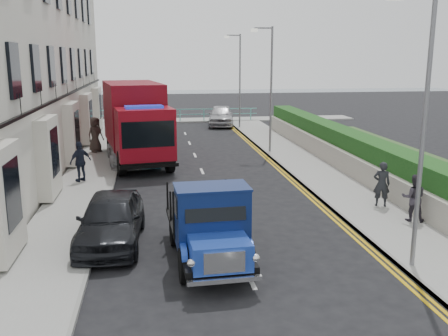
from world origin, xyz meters
TOP-DOWN VIEW (x-y plane):
  - ground at (0.00, 0.00)m, footprint 120.00×120.00m
  - pavement_west at (-5.20, 9.00)m, footprint 2.40×38.00m
  - pavement_east at (5.30, 9.00)m, footprint 2.60×38.00m
  - promenade at (0.00, 29.00)m, footprint 30.00×2.50m
  - sea_plane at (0.00, 60.00)m, footprint 120.00×120.00m
  - garden_east at (7.21, 9.00)m, footprint 1.45×28.00m
  - seafront_railing at (0.00, 28.20)m, footprint 13.00×0.08m
  - lamp_near at (4.18, -2.00)m, footprint 1.23×0.18m
  - lamp_mid at (4.18, 14.00)m, footprint 1.23×0.18m
  - lamp_far at (4.18, 24.00)m, footprint 1.23×0.18m
  - bedford_lorry at (-0.87, -1.12)m, footprint 2.07×4.76m
  - red_lorry at (-3.16, 12.89)m, footprint 3.85×8.07m
  - parked_car_front at (-3.60, 1.00)m, footprint 2.02×4.52m
  - parked_car_mid at (-2.60, 12.00)m, footprint 1.47×4.06m
  - parked_car_rear at (-3.60, 12.40)m, footprint 2.61×5.13m
  - seafront_car_left at (-3.50, 22.97)m, footprint 2.97×5.35m
  - seafront_car_right at (3.12, 25.74)m, footprint 2.60×4.97m
  - pedestrian_east_near at (5.81, 3.06)m, footprint 0.69×0.55m
  - pedestrian_east_far at (6.10, 1.33)m, footprint 0.93×0.84m
  - pedestrian_west_near at (-5.42, 8.37)m, footprint 1.05×0.99m
  - pedestrian_west_far at (-5.50, 15.21)m, footprint 1.14×1.11m

SIDE VIEW (x-z plane):
  - ground at x=0.00m, z-range 0.00..0.00m
  - sea_plane at x=0.00m, z-range 0.00..0.00m
  - pavement_west at x=-5.20m, z-range 0.00..0.12m
  - pavement_east at x=5.30m, z-range 0.00..0.12m
  - promenade at x=0.00m, z-range 0.00..0.12m
  - seafront_railing at x=0.00m, z-range 0.03..1.14m
  - parked_car_mid at x=-2.60m, z-range 0.00..1.33m
  - seafront_car_left at x=-3.50m, z-range 0.00..1.42m
  - parked_car_rear at x=-3.60m, z-range 0.00..1.43m
  - parked_car_front at x=-3.60m, z-range 0.00..1.51m
  - seafront_car_right at x=3.12m, z-range 0.00..1.61m
  - garden_east at x=7.21m, z-range 0.02..1.77m
  - pedestrian_east_far at x=6.10m, z-range 0.12..1.69m
  - pedestrian_east_near at x=5.81m, z-range 0.12..1.75m
  - pedestrian_west_near at x=-5.42m, z-range 0.12..1.86m
  - bedford_lorry at x=-0.87m, z-range -0.09..2.12m
  - pedestrian_west_far at x=-5.50m, z-range 0.12..2.10m
  - red_lorry at x=-3.16m, z-range 0.13..4.19m
  - lamp_near at x=4.18m, z-range 0.50..7.50m
  - lamp_mid at x=4.18m, z-range 0.50..7.50m
  - lamp_far at x=4.18m, z-range 0.50..7.50m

